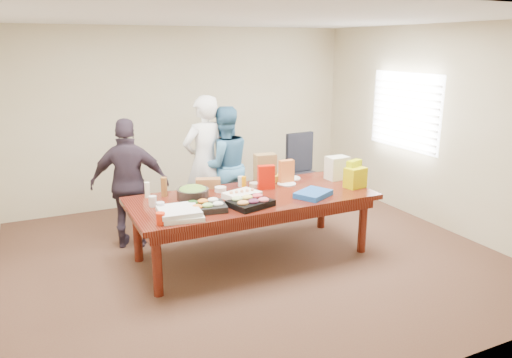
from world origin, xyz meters
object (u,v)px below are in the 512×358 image
conference_table (252,226)px  sheet_cake (242,195)px  salad_bowl (193,194)px  person_center (205,162)px  office_chair (306,174)px  person_right (224,166)px

conference_table → sheet_cake: size_ratio=7.43×
salad_bowl → person_center: bearing=63.5°
office_chair → person_right: person_right is taller
sheet_cake → salad_bowl: size_ratio=1.05×
sheet_cake → person_right: bearing=60.3°
person_center → salad_bowl: (-0.51, -1.03, -0.09)m
person_right → sheet_cake: size_ratio=4.35×
office_chair → salad_bowl: office_chair is taller
office_chair → salad_bowl: size_ratio=3.04×
office_chair → person_center: 1.64m
office_chair → sheet_cake: 2.03m
person_center → person_right: person_center is taller
office_chair → conference_table: bearing=-144.8°
person_right → conference_table: bearing=85.3°
conference_table → person_right: (0.13, 1.21, 0.44)m
office_chair → person_right: size_ratio=0.67×
person_right → person_center: bearing=-0.5°
office_chair → sheet_cake: size_ratio=2.90×
office_chair → salad_bowl: bearing=-158.7°
conference_table → sheet_cake: 0.43m
person_center → person_right: size_ratio=1.10×
person_right → office_chair: bearing=-178.2°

